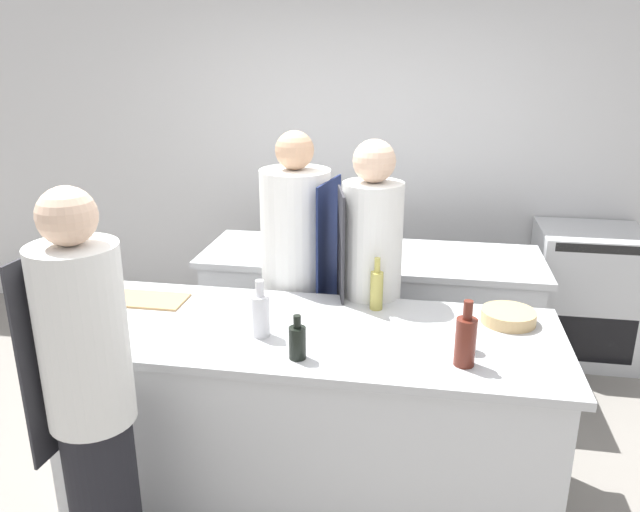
% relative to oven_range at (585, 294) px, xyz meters
% --- Properties ---
extents(ground_plane, '(16.00, 16.00, 0.00)m').
position_rel_oven_range_xyz_m(ground_plane, '(-1.68, -1.77, -0.48)').
color(ground_plane, gray).
extents(wall_back, '(8.00, 0.06, 2.80)m').
position_rel_oven_range_xyz_m(wall_back, '(-1.68, 0.36, 0.92)').
color(wall_back, silver).
rests_on(wall_back, ground_plane).
extents(prep_counter, '(2.40, 0.90, 0.89)m').
position_rel_oven_range_xyz_m(prep_counter, '(-1.68, -1.77, -0.03)').
color(prep_counter, silver).
rests_on(prep_counter, ground_plane).
extents(pass_counter, '(2.19, 0.74, 0.89)m').
position_rel_oven_range_xyz_m(pass_counter, '(-1.49, -0.59, -0.03)').
color(pass_counter, silver).
rests_on(pass_counter, ground_plane).
extents(oven_range, '(0.72, 0.62, 0.95)m').
position_rel_oven_range_xyz_m(oven_range, '(0.00, 0.00, 0.00)').
color(oven_range, silver).
rests_on(oven_range, ground_plane).
extents(chef_at_prep_near, '(0.35, 0.34, 1.71)m').
position_rel_oven_range_xyz_m(chef_at_prep_near, '(-2.39, -2.49, 0.39)').
color(chef_at_prep_near, black).
rests_on(chef_at_prep_near, ground_plane).
extents(chef_at_stove, '(0.44, 0.42, 1.73)m').
position_rel_oven_range_xyz_m(chef_at_stove, '(-1.87, -1.09, 0.39)').
color(chef_at_stove, black).
rests_on(chef_at_stove, ground_plane).
extents(chef_at_pass_far, '(0.36, 0.35, 1.72)m').
position_rel_oven_range_xyz_m(chef_at_pass_far, '(-1.43, -1.27, 0.40)').
color(chef_at_pass_far, black).
rests_on(chef_at_pass_far, ground_plane).
extents(bottle_olive_oil, '(0.07, 0.07, 0.28)m').
position_rel_oven_range_xyz_m(bottle_olive_oil, '(-1.38, -1.47, 0.52)').
color(bottle_olive_oil, '#B2A84C').
rests_on(bottle_olive_oil, prep_counter).
extents(bottle_vinegar, '(0.09, 0.09, 0.27)m').
position_rel_oven_range_xyz_m(bottle_vinegar, '(-1.88, -1.87, 0.52)').
color(bottle_vinegar, silver).
rests_on(bottle_vinegar, prep_counter).
extents(bottle_wine, '(0.09, 0.09, 0.29)m').
position_rel_oven_range_xyz_m(bottle_wine, '(-0.96, -1.99, 0.53)').
color(bottle_wine, '#5B2319').
rests_on(bottle_wine, prep_counter).
extents(bottle_cooking_oil, '(0.07, 0.07, 0.20)m').
position_rel_oven_range_xyz_m(bottle_cooking_oil, '(-1.67, -2.06, 0.49)').
color(bottle_cooking_oil, black).
rests_on(bottle_cooking_oil, prep_counter).
extents(bowl_mixing_large, '(0.26, 0.26, 0.06)m').
position_rel_oven_range_xyz_m(bowl_mixing_large, '(-0.73, -1.52, 0.44)').
color(bowl_mixing_large, tan).
rests_on(bowl_mixing_large, prep_counter).
extents(bowl_prep_small, '(0.26, 0.26, 0.06)m').
position_rel_oven_range_xyz_m(bowl_prep_small, '(-2.69, -1.94, 0.44)').
color(bowl_prep_small, tan).
rests_on(bowl_prep_small, prep_counter).
extents(cup, '(0.07, 0.07, 0.10)m').
position_rel_oven_range_xyz_m(cup, '(-0.94, -1.86, 0.46)').
color(cup, white).
rests_on(cup, prep_counter).
extents(cutting_board, '(0.42, 0.22, 0.01)m').
position_rel_oven_range_xyz_m(cutting_board, '(-2.59, -1.57, 0.42)').
color(cutting_board, tan).
rests_on(cutting_board, prep_counter).
extents(stockpot, '(0.24, 0.24, 0.18)m').
position_rel_oven_range_xyz_m(stockpot, '(-2.10, -0.44, 0.50)').
color(stockpot, silver).
rests_on(stockpot, pass_counter).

